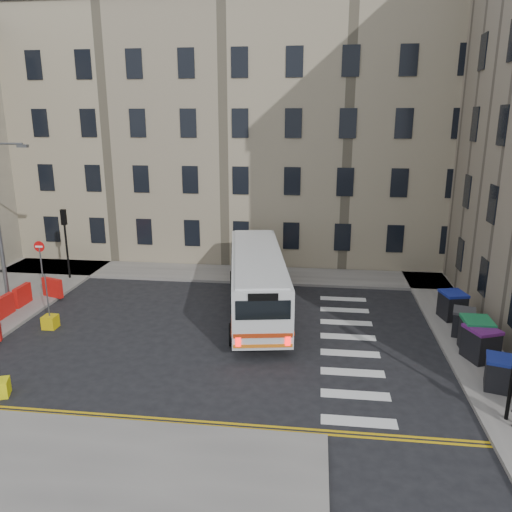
% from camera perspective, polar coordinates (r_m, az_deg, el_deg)
% --- Properties ---
extents(ground, '(120.00, 120.00, 0.00)m').
position_cam_1_polar(ground, '(22.32, 0.09, -9.14)').
color(ground, black).
rests_on(ground, ground).
extents(pavement_north, '(36.00, 3.20, 0.15)m').
position_cam_1_polar(pavement_north, '(31.35, -8.93, -1.81)').
color(pavement_north, slate).
rests_on(pavement_north, ground).
extents(pavement_east, '(2.40, 26.00, 0.15)m').
position_cam_1_polar(pavement_east, '(26.66, 20.89, -5.83)').
color(pavement_east, slate).
rests_on(pavement_east, ground).
extents(terrace_north, '(38.30, 10.80, 17.20)m').
position_cam_1_polar(terrace_north, '(36.88, -8.06, 14.30)').
color(terrace_north, gray).
rests_on(terrace_north, ground).
extents(traffic_light_nw, '(0.28, 0.22, 4.10)m').
position_cam_1_polar(traffic_light_nw, '(30.98, -20.97, 2.48)').
color(traffic_light_nw, black).
rests_on(traffic_light_nw, pavement_west).
extents(no_entry_north, '(0.60, 0.08, 3.00)m').
position_cam_1_polar(no_entry_north, '(29.72, -23.44, 0.12)').
color(no_entry_north, '#595B5E').
rests_on(no_entry_north, pavement_west).
extents(roadworks_barriers, '(1.66, 6.26, 1.00)m').
position_cam_1_polar(roadworks_barriers, '(26.56, -26.15, -5.18)').
color(roadworks_barriers, red).
rests_on(roadworks_barriers, pavement_west).
extents(bus, '(4.19, 10.99, 2.92)m').
position_cam_1_polar(bus, '(24.47, 0.11, -2.64)').
color(bus, silver).
rests_on(bus, ground).
extents(wheelie_bin_a, '(1.17, 1.26, 1.16)m').
position_cam_1_polar(wheelie_bin_a, '(19.77, 26.01, -11.90)').
color(wheelie_bin_a, black).
rests_on(wheelie_bin_a, pavement_east).
extents(wheelie_bin_b, '(1.41, 1.50, 1.33)m').
position_cam_1_polar(wheelie_bin_b, '(21.62, 24.30, -9.09)').
color(wheelie_bin_b, black).
rests_on(wheelie_bin_b, pavement_east).
extents(wheelie_bin_c, '(1.11, 1.27, 1.41)m').
position_cam_1_polar(wheelie_bin_c, '(22.18, 23.83, -8.30)').
color(wheelie_bin_c, black).
rests_on(wheelie_bin_c, pavement_east).
extents(wheelie_bin_d, '(1.17, 1.26, 1.16)m').
position_cam_1_polar(wheelie_bin_d, '(23.68, 22.61, -6.99)').
color(wheelie_bin_d, black).
rests_on(wheelie_bin_d, pavement_east).
extents(wheelie_bin_e, '(1.26, 1.38, 1.30)m').
position_cam_1_polar(wheelie_bin_e, '(25.33, 21.53, -5.24)').
color(wheelie_bin_e, black).
rests_on(wheelie_bin_e, pavement_east).
extents(bollard_yellow, '(0.61, 0.61, 0.60)m').
position_cam_1_polar(bollard_yellow, '(24.87, -22.45, -6.97)').
color(bollard_yellow, gold).
rests_on(bollard_yellow, ground).
extents(bollard_chevron, '(0.78, 0.78, 0.60)m').
position_cam_1_polar(bollard_chevron, '(19.92, -27.24, -13.27)').
color(bollard_chevron, yellow).
rests_on(bollard_chevron, ground).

